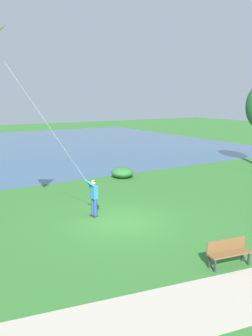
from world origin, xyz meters
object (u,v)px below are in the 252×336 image
(flying_kite, at_px, (7,41))
(lakeside_shrub, at_px, (122,172))
(person_kite_flyer, at_px, (93,195))
(park_bench_near_walkway, at_px, (228,251))

(flying_kite, height_order, lakeside_shrub, flying_kite)
(flying_kite, xyz_separation_m, lakeside_shrub, (-6.81, 8.99, -7.09))
(person_kite_flyer, height_order, lakeside_shrub, person_kite_flyer)
(flying_kite, bearing_deg, lakeside_shrub, 127.12)
(person_kite_flyer, bearing_deg, flying_kite, -82.15)
(person_kite_flyer, bearing_deg, park_bench_near_walkway, 12.51)
(person_kite_flyer, distance_m, flying_kite, 7.37)
(person_kite_flyer, xyz_separation_m, lakeside_shrub, (-6.31, 5.39, -0.69))
(person_kite_flyer, xyz_separation_m, flying_kite, (0.50, -3.61, 6.41))
(flying_kite, bearing_deg, person_kite_flyer, 97.85)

